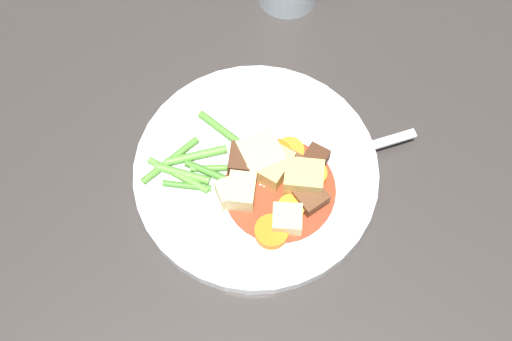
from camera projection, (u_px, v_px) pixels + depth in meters
name	position (u px, v px, depth m)	size (l,w,h in m)	color
ground_plane	(256.00, 177.00, 0.81)	(3.00, 3.00, 0.00)	#383330
dinner_plate	(256.00, 174.00, 0.80)	(0.26, 0.26, 0.02)	white
stew_sauce	(280.00, 190.00, 0.78)	(0.12, 0.12, 0.00)	#93381E
carrot_slice_0	(289.00, 152.00, 0.79)	(0.03, 0.03, 0.01)	orange
carrot_slice_1	(291.00, 209.00, 0.77)	(0.03, 0.03, 0.01)	orange
carrot_slice_2	(272.00, 232.00, 0.76)	(0.03, 0.03, 0.01)	orange
carrot_slice_3	(276.00, 156.00, 0.79)	(0.03, 0.03, 0.01)	orange
carrot_slice_4	(314.00, 175.00, 0.78)	(0.03, 0.03, 0.01)	orange
potato_chunk_0	(271.00, 165.00, 0.78)	(0.04, 0.04, 0.03)	#DBBC6B
potato_chunk_1	(287.00, 220.00, 0.76)	(0.03, 0.03, 0.02)	#EAD68C
potato_chunk_2	(245.00, 193.00, 0.76)	(0.03, 0.03, 0.03)	#EAD68C
potato_chunk_3	(231.00, 192.00, 0.77)	(0.02, 0.03, 0.02)	#EAD68C
potato_chunk_4	(303.00, 179.00, 0.77)	(0.03, 0.04, 0.03)	#DBBC6B
potato_chunk_5	(258.00, 154.00, 0.78)	(0.04, 0.04, 0.03)	#EAD68C
meat_chunk_0	(311.00, 198.00, 0.77)	(0.03, 0.03, 0.02)	brown
meat_chunk_1	(296.00, 165.00, 0.78)	(0.03, 0.02, 0.02)	brown
meat_chunk_2	(244.00, 164.00, 0.78)	(0.03, 0.03, 0.03)	#56331E
meat_chunk_3	(316.00, 159.00, 0.78)	(0.02, 0.02, 0.02)	#4C2B19
green_bean_0	(228.00, 168.00, 0.79)	(0.01, 0.01, 0.08)	#599E38
green_bean_1	(196.00, 156.00, 0.79)	(0.01, 0.01, 0.07)	#66AD42
green_bean_2	(170.00, 160.00, 0.79)	(0.01, 0.01, 0.07)	#599E38
green_bean_3	(220.00, 129.00, 0.81)	(0.01, 0.01, 0.06)	#599E38
green_bean_4	(187.00, 186.00, 0.78)	(0.01, 0.01, 0.05)	#4C8E33
green_bean_5	(216.00, 175.00, 0.78)	(0.01, 0.01, 0.07)	#4C8E33
green_bean_6	(178.00, 175.00, 0.79)	(0.01, 0.01, 0.07)	#66AD42
green_bean_7	(182.00, 173.00, 0.79)	(0.01, 0.01, 0.06)	#66AD42
fork	(333.00, 157.00, 0.80)	(0.14, 0.13, 0.00)	silver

